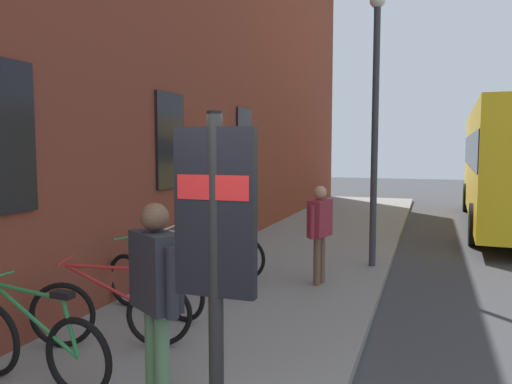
# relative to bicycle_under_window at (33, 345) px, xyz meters

# --- Properties ---
(ground) EXTENTS (60.00, 60.00, 0.00)m
(ground) POSITION_rel_bicycle_under_window_xyz_m (4.50, -3.67, -0.51)
(ground) COLOR #38383A
(sidewalk_pavement) EXTENTS (24.00, 3.50, 0.12)m
(sidewalk_pavement) POSITION_rel_bicycle_under_window_xyz_m (6.50, -0.92, -0.45)
(sidewalk_pavement) COLOR gray
(sidewalk_pavement) RESTS_ON ground
(station_facade) EXTENTS (22.00, 0.65, 9.91)m
(station_facade) POSITION_rel_bicycle_under_window_xyz_m (7.49, 1.13, 4.44)
(station_facade) COLOR brown
(station_facade) RESTS_ON ground
(bicycle_under_window) EXTENTS (0.48, 1.77, 0.97)m
(bicycle_under_window) POSITION_rel_bicycle_under_window_xyz_m (0.00, 0.00, 0.00)
(bicycle_under_window) COLOR black
(bicycle_under_window) RESTS_ON sidewalk_pavement
(bicycle_leaning_wall) EXTENTS (0.72, 1.68, 0.97)m
(bicycle_leaning_wall) POSITION_rel_bicycle_under_window_xyz_m (1.00, -0.12, 0.00)
(bicycle_leaning_wall) COLOR black
(bicycle_leaning_wall) RESTS_ON sidewalk_pavement
(bicycle_nearest_sign) EXTENTS (0.63, 1.72, 0.97)m
(bicycle_nearest_sign) POSITION_rel_bicycle_under_window_xyz_m (2.12, 0.03, 0.00)
(bicycle_nearest_sign) COLOR black
(bicycle_nearest_sign) RESTS_ON sidewalk_pavement
(bicycle_end_of_row) EXTENTS (0.48, 1.76, 0.97)m
(bicycle_end_of_row) POSITION_rel_bicycle_under_window_xyz_m (3.18, -0.12, 0.00)
(bicycle_end_of_row) COLOR black
(bicycle_end_of_row) RESTS_ON sidewalk_pavement
(bicycle_by_door) EXTENTS (0.48, 1.77, 0.97)m
(bicycle_by_door) POSITION_rel_bicycle_under_window_xyz_m (4.13, 0.01, 0.00)
(bicycle_by_door) COLOR black
(bicycle_by_door) RESTS_ON sidewalk_pavement
(transit_info_sign) EXTENTS (0.10, 0.55, 2.40)m
(transit_info_sign) POSITION_rel_bicycle_under_window_xyz_m (-0.51, -2.03, 1.21)
(transit_info_sign) COLOR black
(transit_info_sign) RESTS_ON sidewalk_pavement
(pedestrian_crossing_street) EXTENTS (0.47, 0.57, 1.72)m
(pedestrian_crossing_street) POSITION_rel_bicycle_under_window_xyz_m (0.06, -1.24, 0.66)
(pedestrian_crossing_street) COLOR #4C724C
(pedestrian_crossing_street) RESTS_ON sidewalk_pavement
(pedestrian_by_facade) EXTENTS (0.58, 0.34, 1.57)m
(pedestrian_by_facade) POSITION_rel_bicycle_under_window_xyz_m (4.22, -1.71, 0.57)
(pedestrian_by_facade) COLOR brown
(pedestrian_by_facade) RESTS_ON sidewalk_pavement
(street_lamp) EXTENTS (0.28, 0.28, 4.88)m
(street_lamp) POSITION_rel_bicycle_under_window_xyz_m (5.74, -2.37, 2.53)
(street_lamp) COLOR #333338
(street_lamp) RESTS_ON sidewalk_pavement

